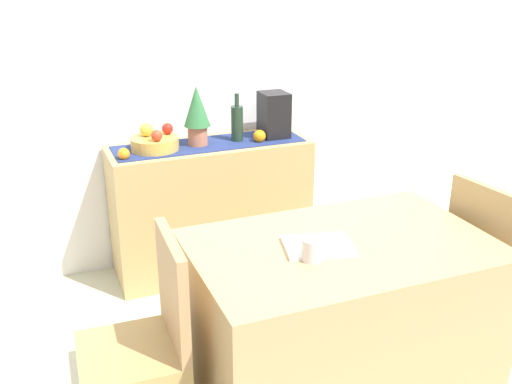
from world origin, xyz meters
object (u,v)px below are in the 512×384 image
at_px(coffee_maker, 274,115).
at_px(open_book, 318,246).
at_px(dining_table, 338,318).
at_px(fruit_bowl, 155,143).
at_px(potted_plant, 197,113).
at_px(coffee_cup, 312,250).
at_px(chair_by_corner, 494,298).
at_px(wine_bottle, 237,123).
at_px(sideboard_console, 211,208).

distance_m(coffee_maker, open_book, 1.38).
bearing_deg(coffee_maker, dining_table, -100.79).
relative_size(fruit_bowl, coffee_maker, 0.99).
xyz_separation_m(fruit_bowl, potted_plant, (0.26, 0.00, 0.16)).
xyz_separation_m(open_book, coffee_cup, (-0.07, -0.08, 0.04)).
relative_size(potted_plant, dining_table, 0.28).
bearing_deg(chair_by_corner, coffee_maker, 116.42).
bearing_deg(coffee_cup, wine_bottle, 82.05).
bearing_deg(coffee_cup, potted_plant, 92.18).
relative_size(open_book, coffee_cup, 3.02).
height_order(coffee_maker, chair_by_corner, coffee_maker).
xyz_separation_m(coffee_maker, dining_table, (-0.25, -1.31, -0.60)).
relative_size(wine_bottle, coffee_cup, 3.17).
height_order(sideboard_console, coffee_cup, coffee_cup).
height_order(coffee_maker, dining_table, coffee_maker).
xyz_separation_m(open_book, chair_by_corner, (1.02, 0.00, -0.48)).
distance_m(sideboard_console, dining_table, 1.32).
bearing_deg(coffee_cup, dining_table, 24.95).
relative_size(wine_bottle, coffee_maker, 1.05).
xyz_separation_m(coffee_maker, coffee_cup, (-0.44, -1.40, -0.18)).
distance_m(potted_plant, dining_table, 1.49).
height_order(wine_bottle, chair_by_corner, wine_bottle).
xyz_separation_m(sideboard_console, coffee_cup, (-0.02, -1.40, 0.37)).
height_order(wine_bottle, dining_table, wine_bottle).
bearing_deg(chair_by_corner, dining_table, 179.88).
distance_m(open_book, chair_by_corner, 1.13).
bearing_deg(wine_bottle, sideboard_console, 180.00).
bearing_deg(coffee_maker, open_book, -105.56).
relative_size(dining_table, coffee_cup, 13.81).
height_order(sideboard_console, fruit_bowl, fruit_bowl).
distance_m(coffee_maker, potted_plant, 0.49).
bearing_deg(fruit_bowl, dining_table, -69.18).
xyz_separation_m(dining_table, chair_by_corner, (0.90, -0.00, -0.10)).
bearing_deg(wine_bottle, potted_plant, 180.00).
height_order(fruit_bowl, wine_bottle, wine_bottle).
height_order(fruit_bowl, dining_table, fruit_bowl).
relative_size(coffee_maker, open_book, 1.00).
relative_size(wine_bottle, chair_by_corner, 0.33).
height_order(fruit_bowl, coffee_cup, fruit_bowl).
height_order(wine_bottle, open_book, wine_bottle).
bearing_deg(open_book, wine_bottle, 98.26).
distance_m(fruit_bowl, dining_table, 1.49).
relative_size(sideboard_console, potted_plant, 3.39).
height_order(fruit_bowl, open_book, fruit_bowl).
bearing_deg(chair_by_corner, fruit_bowl, 136.86).
xyz_separation_m(coffee_cup, chair_by_corner, (1.09, 0.09, -0.52)).
relative_size(coffee_maker, dining_table, 0.22).
relative_size(fruit_bowl, coffee_cup, 2.99).
height_order(dining_table, open_book, open_book).
relative_size(sideboard_console, chair_by_corner, 1.35).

